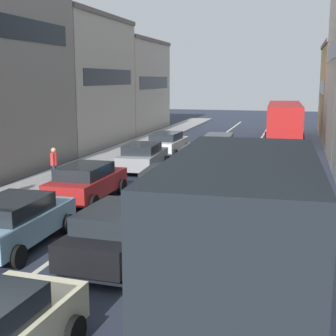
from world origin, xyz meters
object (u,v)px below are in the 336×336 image
(coupe_centre_lane_fourth, at_px, (200,159))
(sedan_left_lane_fourth, at_px, (143,157))
(sedan_centre_lane_second, at_px, (119,231))
(sedan_right_lane_behind_truck, at_px, (252,204))
(hatchback_centre_lane_third, at_px, (167,186))
(sedan_centre_lane_fifth, at_px, (219,145))
(wagon_left_lane_second, at_px, (15,221))
(pedestrian_far_sidewalk, at_px, (54,163))
(bus_mid_queue_primary, at_px, (284,118))
(sedan_left_lane_fifth, at_px, (167,143))
(sedan_left_lane_third, at_px, (87,181))
(removalist_box_truck, at_px, (245,234))

(coupe_centre_lane_fourth, height_order, sedan_left_lane_fourth, same)
(sedan_centre_lane_second, bearing_deg, sedan_right_lane_behind_truck, -37.72)
(hatchback_centre_lane_third, relative_size, sedan_centre_lane_fifth, 1.00)
(sedan_right_lane_behind_truck, bearing_deg, sedan_centre_lane_second, 142.49)
(wagon_left_lane_second, height_order, hatchback_centre_lane_third, same)
(pedestrian_far_sidewalk, bearing_deg, sedan_right_lane_behind_truck, -39.94)
(sedan_centre_lane_second, relative_size, wagon_left_lane_second, 1.01)
(sedan_centre_lane_second, height_order, bus_mid_queue_primary, bus_mid_queue_primary)
(sedan_left_lane_fifth, bearing_deg, sedan_left_lane_third, -179.49)
(sedan_centre_lane_second, xyz_separation_m, sedan_centre_lane_fifth, (-0.12, 17.57, 0.00))
(sedan_centre_lane_second, distance_m, bus_mid_queue_primary, 27.78)
(hatchback_centre_lane_third, bearing_deg, pedestrian_far_sidewalk, 63.35)
(bus_mid_queue_primary, bearing_deg, pedestrian_far_sidewalk, 150.18)
(sedan_centre_lane_fifth, distance_m, sedan_right_lane_behind_truck, 14.10)
(removalist_box_truck, distance_m, bus_mid_queue_primary, 30.44)
(removalist_box_truck, xyz_separation_m, sedan_centre_lane_second, (-3.67, 2.90, -1.18))
(removalist_box_truck, distance_m, sedan_left_lane_third, 11.23)
(removalist_box_truck, bearing_deg, coupe_centre_lane_fourth, 12.75)
(bus_mid_queue_primary, bearing_deg, sedan_left_lane_fifth, 142.70)
(hatchback_centre_lane_third, distance_m, coupe_centre_lane_fourth, 6.43)
(sedan_left_lane_fifth, bearing_deg, removalist_box_truck, -160.02)
(sedan_right_lane_behind_truck, relative_size, bus_mid_queue_primary, 0.41)
(removalist_box_truck, xyz_separation_m, sedan_left_lane_fourth, (-6.98, 15.03, -1.18))
(sedan_right_lane_behind_truck, xyz_separation_m, bus_mid_queue_primary, (0.27, 23.67, 0.96))
(coupe_centre_lane_fourth, relative_size, sedan_right_lane_behind_truck, 1.00)
(sedan_left_lane_fifth, distance_m, bus_mid_queue_primary, 12.16)
(removalist_box_truck, xyz_separation_m, pedestrian_far_sidewalk, (-10.17, 11.34, -1.03))
(sedan_left_lane_fourth, height_order, pedestrian_far_sidewalk, pedestrian_far_sidewalk)
(removalist_box_truck, distance_m, sedan_right_lane_behind_truck, 6.88)
(sedan_centre_lane_second, xyz_separation_m, sedan_right_lane_behind_truck, (3.21, 3.87, 0.00))
(removalist_box_truck, relative_size, sedan_centre_lane_second, 1.78)
(sedan_left_lane_third, bearing_deg, bus_mid_queue_primary, -17.19)
(coupe_centre_lane_fourth, height_order, sedan_centre_lane_fifth, same)
(sedan_centre_lane_fifth, bearing_deg, bus_mid_queue_primary, -22.74)
(coupe_centre_lane_fourth, height_order, pedestrian_far_sidewalk, pedestrian_far_sidewalk)
(pedestrian_far_sidewalk, bearing_deg, coupe_centre_lane_fourth, 16.02)
(coupe_centre_lane_fourth, relative_size, bus_mid_queue_primary, 0.41)
(sedan_centre_lane_fifth, height_order, sedan_right_lane_behind_truck, same)
(sedan_centre_lane_second, bearing_deg, removalist_box_truck, -126.35)
(sedan_left_lane_third, bearing_deg, sedan_centre_lane_fifth, -15.39)
(coupe_centre_lane_fourth, xyz_separation_m, sedan_left_lane_fifth, (-3.27, 5.44, 0.00))
(hatchback_centre_lane_third, xyz_separation_m, pedestrian_far_sidewalk, (-6.28, 2.69, 0.15))
(sedan_centre_lane_second, relative_size, sedan_centre_lane_fifth, 0.99)
(sedan_centre_lane_fifth, relative_size, bus_mid_queue_primary, 0.41)
(wagon_left_lane_second, xyz_separation_m, sedan_centre_lane_fifth, (3.14, 17.48, 0.00))
(pedestrian_far_sidewalk, bearing_deg, removalist_box_truck, -62.82)
(sedan_left_lane_fourth, xyz_separation_m, sedan_right_lane_behind_truck, (6.51, -8.27, 0.00))
(sedan_left_lane_fourth, bearing_deg, sedan_right_lane_behind_truck, -144.96)
(sedan_left_lane_fourth, height_order, sedan_centre_lane_fifth, same)
(hatchback_centre_lane_third, height_order, pedestrian_far_sidewalk, pedestrian_far_sidewalk)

